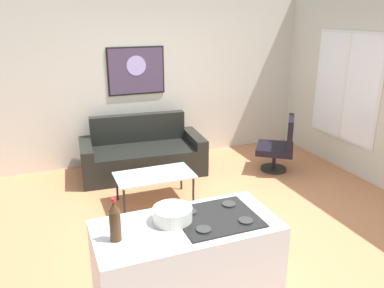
{
  "coord_description": "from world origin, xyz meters",
  "views": [
    {
      "loc": [
        -1.82,
        -3.8,
        2.43
      ],
      "look_at": [
        0.02,
        0.9,
        0.7
      ],
      "focal_mm": 36.33,
      "sensor_mm": 36.0,
      "label": 1
    }
  ],
  "objects": [
    {
      "name": "armchair",
      "position": [
        1.58,
        1.07,
        0.42
      ],
      "size": [
        0.79,
        0.8,
        0.89
      ],
      "color": "black",
      "rests_on": "ground"
    },
    {
      "name": "mixing_bowl",
      "position": [
        -1.02,
        -1.36,
        0.99
      ],
      "size": [
        0.3,
        0.3,
        0.11
      ],
      "color": "silver",
      "rests_on": "kitchen_counter"
    },
    {
      "name": "wall_painting",
      "position": [
        -0.36,
        2.38,
        1.52
      ],
      "size": [
        0.93,
        0.03,
        0.77
      ],
      "color": "black"
    },
    {
      "name": "soda_bottle",
      "position": [
        -1.46,
        -1.45,
        1.08
      ],
      "size": [
        0.08,
        0.08,
        0.32
      ],
      "color": "#482D18",
      "rests_on": "kitchen_counter"
    },
    {
      "name": "right_wall",
      "position": [
        2.62,
        0.3,
        1.4
      ],
      "size": [
        0.05,
        6.4,
        2.8
      ],
      "primitive_type": "cube",
      "color": "beige",
      "rests_on": "ground"
    },
    {
      "name": "ground",
      "position": [
        0.0,
        0.0,
        -0.02
      ],
      "size": [
        6.4,
        6.4,
        0.04
      ],
      "primitive_type": "cube",
      "color": "#BE784D"
    },
    {
      "name": "back_wall",
      "position": [
        0.0,
        2.42,
        1.4
      ],
      "size": [
        6.4,
        0.05,
        2.8
      ],
      "primitive_type": "cube",
      "color": "beige",
      "rests_on": "ground"
    },
    {
      "name": "coffee_table",
      "position": [
        -0.57,
        0.76,
        0.37
      ],
      "size": [
        1.02,
        0.56,
        0.4
      ],
      "color": "silver",
      "rests_on": "ground"
    },
    {
      "name": "kitchen_counter",
      "position": [
        -0.93,
        -1.43,
        0.47
      ],
      "size": [
        1.37,
        0.66,
        0.96
      ],
      "color": "silver",
      "rests_on": "ground"
    },
    {
      "name": "couch",
      "position": [
        -0.46,
        1.82,
        0.28
      ],
      "size": [
        1.93,
        1.01,
        0.87
      ],
      "color": "black",
      "rests_on": "ground"
    },
    {
      "name": "window",
      "position": [
        2.59,
        0.9,
        1.32
      ],
      "size": [
        0.03,
        1.39,
        1.69
      ],
      "color": "silver"
    }
  ]
}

